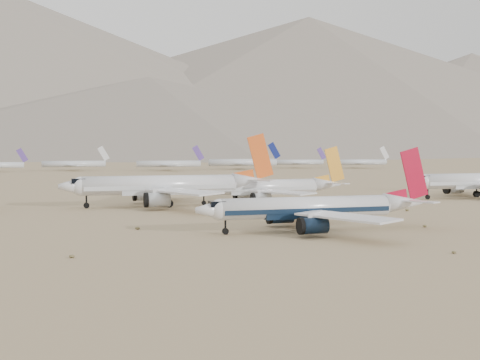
{
  "coord_description": "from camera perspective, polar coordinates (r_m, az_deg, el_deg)",
  "views": [
    {
      "loc": [
        -48.9,
        -112.92,
        16.2
      ],
      "look_at": [
        2.59,
        54.93,
        7.0
      ],
      "focal_mm": 50.0,
      "sensor_mm": 36.0,
      "label": 1
    }
  ],
  "objects": [
    {
      "name": "mountain_range",
      "position": [
        1773.52,
        -13.27,
        8.55
      ],
      "size": [
        7354.0,
        3024.0,
        470.0
      ],
      "color": "slate",
      "rests_on": "ground"
    },
    {
      "name": "row2_gold_tail",
      "position": [
        185.31,
        2.18,
        -0.64
      ],
      "size": [
        44.72,
        43.73,
        15.92
      ],
      "color": "silver",
      "rests_on": "ground"
    },
    {
      "name": "main_airliner",
      "position": [
        126.84,
        6.5,
        -2.38
      ],
      "size": [
        44.89,
        43.85,
        15.84
      ],
      "color": "silver",
      "rests_on": "ground"
    },
    {
      "name": "ground",
      "position": [
        124.11,
        6.32,
        -4.52
      ],
      "size": [
        7000.0,
        7000.0,
        0.0
      ],
      "primitive_type": "plane",
      "color": "#8C7251",
      "rests_on": "ground"
    },
    {
      "name": "distant_storage_row",
      "position": [
        426.99,
        -14.25,
        1.33
      ],
      "size": [
        472.89,
        62.27,
        15.95
      ],
      "color": "silver",
      "rests_on": "ground"
    },
    {
      "name": "row2_orange_tail",
      "position": [
        177.95,
        -6.07,
        -0.48
      ],
      "size": [
        54.61,
        53.42,
        19.48
      ],
      "color": "silver",
      "rests_on": "ground"
    },
    {
      "name": "foothills",
      "position": [
        1343.52,
        8.36,
        5.14
      ],
      "size": [
        4637.5,
        1395.0,
        155.0
      ],
      "color": "slate",
      "rests_on": "ground"
    },
    {
      "name": "desert_scrub",
      "position": [
        99.39,
        14.28,
        -6.31
      ],
      "size": [
        261.14,
        121.67,
        0.63
      ],
      "color": "brown",
      "rests_on": "ground"
    }
  ]
}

